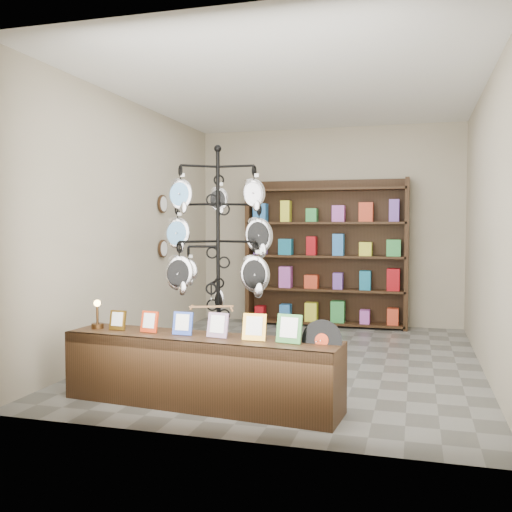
{
  "coord_description": "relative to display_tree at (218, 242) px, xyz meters",
  "views": [
    {
      "loc": [
        1.31,
        -6.23,
        1.5
      ],
      "look_at": [
        -0.16,
        -1.0,
        1.22
      ],
      "focal_mm": 40.0,
      "sensor_mm": 36.0,
      "label": 1
    }
  ],
  "objects": [
    {
      "name": "back_shelving",
      "position": [
        0.64,
        3.04,
        -0.31
      ],
      "size": [
        2.42,
        0.36,
        2.2
      ],
      "color": "black",
      "rests_on": "ground"
    },
    {
      "name": "room_envelope",
      "position": [
        0.64,
        0.74,
        0.51
      ],
      "size": [
        5.0,
        5.0,
        5.0
      ],
      "color": "#B2A690",
      "rests_on": "ground"
    },
    {
      "name": "ground",
      "position": [
        0.64,
        0.74,
        -1.34
      ],
      "size": [
        5.0,
        5.0,
        0.0
      ],
      "primitive_type": "plane",
      "color": "slate",
      "rests_on": "ground"
    },
    {
      "name": "wall_clocks",
      "position": [
        -1.33,
        1.54,
        0.16
      ],
      "size": [
        0.03,
        0.24,
        0.84
      ],
      "color": "black",
      "rests_on": "ground"
    },
    {
      "name": "front_shelf",
      "position": [
        0.22,
        -1.08,
        -1.05
      ],
      "size": [
        2.42,
        0.71,
        0.84
      ],
      "rotation": [
        0.0,
        0.0,
        -0.09
      ],
      "color": "black",
      "rests_on": "ground"
    },
    {
      "name": "display_tree",
      "position": [
        0.0,
        0.0,
        0.0
      ],
      "size": [
        1.22,
        1.22,
        2.33
      ],
      "rotation": [
        0.0,
        0.0,
        0.31
      ],
      "color": "black",
      "rests_on": "ground"
    }
  ]
}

